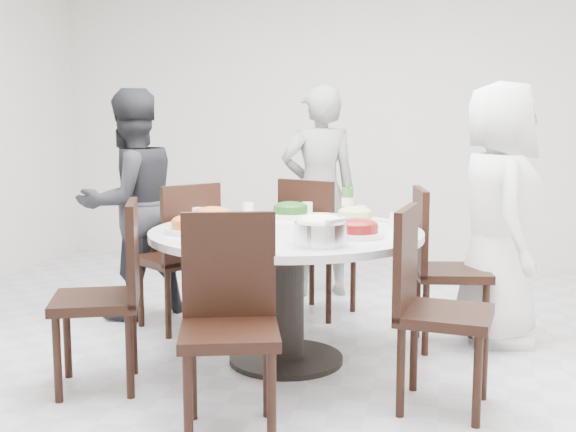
% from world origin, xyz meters
% --- Properties ---
extents(floor, '(6.00, 6.00, 0.01)m').
position_xyz_m(floor, '(0.00, 0.00, 0.00)').
color(floor, silver).
rests_on(floor, ground).
extents(wall_back, '(6.00, 0.01, 2.80)m').
position_xyz_m(wall_back, '(0.00, 3.00, 1.40)').
color(wall_back, silver).
rests_on(wall_back, ground).
extents(dining_table, '(1.50, 1.50, 0.75)m').
position_xyz_m(dining_table, '(-0.18, 0.15, 0.38)').
color(dining_table, silver).
rests_on(dining_table, floor).
extents(chair_ne, '(0.49, 0.49, 0.95)m').
position_xyz_m(chair_ne, '(0.72, 0.62, 0.47)').
color(chair_ne, black).
rests_on(chair_ne, floor).
extents(chair_n, '(0.54, 0.54, 0.95)m').
position_xyz_m(chair_n, '(-0.16, 1.16, 0.47)').
color(chair_n, black).
rests_on(chair_n, floor).
extents(chair_nw, '(0.59, 0.59, 0.95)m').
position_xyz_m(chair_nw, '(-1.02, 0.64, 0.47)').
color(chair_nw, black).
rests_on(chair_nw, floor).
extents(chair_sw, '(0.54, 0.54, 0.95)m').
position_xyz_m(chair_sw, '(-1.03, -0.44, 0.47)').
color(chair_sw, black).
rests_on(chair_sw, floor).
extents(chair_s, '(0.52, 0.52, 0.95)m').
position_xyz_m(chair_s, '(-0.22, -0.81, 0.47)').
color(chair_s, black).
rests_on(chair_s, floor).
extents(chair_se, '(0.47, 0.47, 0.95)m').
position_xyz_m(chair_se, '(0.68, -0.33, 0.47)').
color(chair_se, black).
rests_on(chair_se, floor).
extents(diner_right, '(0.61, 0.84, 1.57)m').
position_xyz_m(diner_right, '(0.99, 0.78, 0.79)').
color(diner_right, silver).
rests_on(diner_right, floor).
extents(diner_middle, '(0.68, 0.58, 1.60)m').
position_xyz_m(diner_middle, '(-0.26, 1.70, 0.80)').
color(diner_middle, black).
rests_on(diner_middle, floor).
extents(diner_left, '(0.91, 0.95, 1.55)m').
position_xyz_m(diner_left, '(-1.41, 0.84, 0.78)').
color(diner_left, black).
rests_on(diner_left, floor).
extents(dish_greens, '(0.27, 0.27, 0.07)m').
position_xyz_m(dish_greens, '(-0.26, 0.64, 0.79)').
color(dish_greens, white).
rests_on(dish_greens, dining_table).
extents(dish_pale, '(0.26, 0.26, 0.07)m').
position_xyz_m(dish_pale, '(0.16, 0.50, 0.78)').
color(dish_pale, white).
rests_on(dish_pale, dining_table).
extents(dish_orange, '(0.28, 0.28, 0.08)m').
position_xyz_m(dish_orange, '(-0.65, 0.29, 0.79)').
color(dish_orange, white).
rests_on(dish_orange, dining_table).
extents(dish_redbrown, '(0.27, 0.27, 0.07)m').
position_xyz_m(dish_redbrown, '(0.23, -0.01, 0.78)').
color(dish_redbrown, white).
rests_on(dish_redbrown, dining_table).
extents(dish_tofu, '(0.28, 0.28, 0.07)m').
position_xyz_m(dish_tofu, '(-0.65, -0.05, 0.79)').
color(dish_tofu, white).
rests_on(dish_tofu, dining_table).
extents(rice_bowl, '(0.26, 0.26, 0.11)m').
position_xyz_m(rice_bowl, '(0.08, -0.27, 0.81)').
color(rice_bowl, silver).
rests_on(rice_bowl, dining_table).
extents(soup_bowl, '(0.26, 0.26, 0.08)m').
position_xyz_m(soup_bowl, '(-0.48, -0.27, 0.79)').
color(soup_bowl, white).
rests_on(soup_bowl, dining_table).
extents(beverage_bottle, '(0.07, 0.07, 0.24)m').
position_xyz_m(beverage_bottle, '(0.09, 0.64, 0.87)').
color(beverage_bottle, '#31692A').
rests_on(beverage_bottle, dining_table).
extents(tea_cups, '(0.07, 0.07, 0.08)m').
position_xyz_m(tea_cups, '(-0.20, 0.76, 0.79)').
color(tea_cups, white).
rests_on(tea_cups, dining_table).
extents(chopsticks, '(0.24, 0.04, 0.01)m').
position_xyz_m(chopsticks, '(-0.21, 0.82, 0.76)').
color(chopsticks, tan).
rests_on(chopsticks, dining_table).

